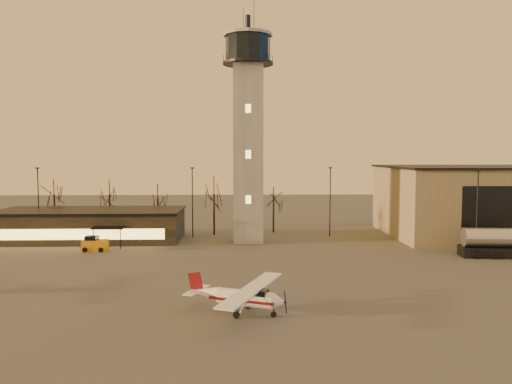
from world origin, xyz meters
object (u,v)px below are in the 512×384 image
control_tower (248,122)px  cessna_front (247,301)px  fuel_truck (501,246)px  service_cart (95,245)px  hangar (492,201)px  terminal (91,225)px

control_tower → cessna_front: control_tower is taller
fuel_truck → service_cart: 48.92m
hangar → service_cart: bearing=-169.7°
terminal → cessna_front: terminal is taller
control_tower → terminal: control_tower is taller
service_cart → hangar: bearing=14.2°
hangar → terminal: 58.11m
hangar → terminal: size_ratio=1.20×
hangar → service_cart: size_ratio=9.95×
cessna_front → service_cart: cessna_front is taller
control_tower → fuel_truck: (29.44, -11.18, -14.97)m
hangar → cessna_front: bearing=-136.0°
cessna_front → hangar: bearing=65.7°
control_tower → hangar: (36.00, 3.98, -11.17)m
service_cart → cessna_front: bearing=-49.5°
service_cart → fuel_truck: bearing=-2.1°
control_tower → terminal: bearing=174.9°
cessna_front → service_cart: 31.33m
control_tower → fuel_truck: bearing=-20.8°
cessna_front → service_cart: (-18.71, 25.13, -0.28)m
cessna_front → fuel_truck: (29.94, 20.03, 0.36)m
control_tower → service_cart: 25.48m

